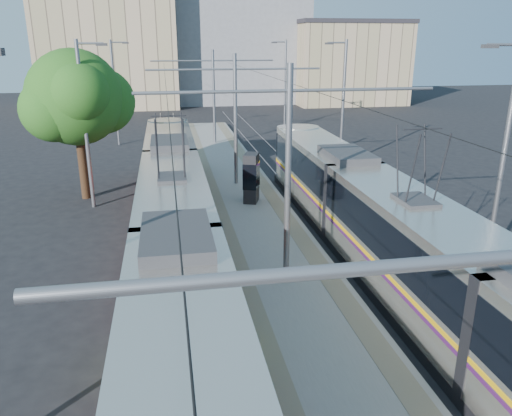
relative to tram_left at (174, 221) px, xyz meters
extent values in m
cube|color=gray|center=(3.60, 6.55, -1.56)|extent=(4.00, 50.00, 0.30)
cube|color=gray|center=(2.15, 6.55, -1.40)|extent=(0.70, 50.00, 0.01)
cube|color=gray|center=(5.05, 6.55, -1.40)|extent=(0.70, 50.00, 0.01)
cube|color=gray|center=(-0.72, 6.55, -1.69)|extent=(0.07, 70.00, 0.03)
cube|color=gray|center=(0.72, 6.55, -1.69)|extent=(0.07, 70.00, 0.03)
cube|color=gray|center=(6.48, 6.55, -1.69)|extent=(0.07, 70.00, 0.03)
cube|color=gray|center=(7.92, 6.55, -1.69)|extent=(0.07, 70.00, 0.03)
cube|color=black|center=(0.00, 0.00, -1.51)|extent=(2.30, 29.04, 0.40)
cube|color=beige|center=(0.00, 0.00, 0.14)|extent=(2.40, 27.44, 2.90)
cube|color=black|center=(0.00, 0.00, 0.64)|extent=(2.43, 27.44, 1.30)
cube|color=#E0AF0B|center=(0.00, 0.00, -0.26)|extent=(2.43, 27.44, 0.12)
cube|color=#AC1509|center=(0.00, 0.00, -0.76)|extent=(2.42, 27.44, 1.10)
cube|color=#2D2D30|center=(0.00, 0.00, 1.74)|extent=(1.68, 3.00, 0.30)
cube|color=black|center=(7.20, -3.98, -1.51)|extent=(2.30, 29.36, 0.40)
cube|color=beige|center=(7.20, -3.98, 0.14)|extent=(2.40, 27.76, 2.90)
cube|color=black|center=(7.20, -3.98, 0.64)|extent=(2.43, 27.76, 1.30)
cube|color=#DDA00B|center=(7.20, -3.98, -0.26)|extent=(2.43, 27.76, 0.12)
cube|color=#401448|center=(7.20, -3.98, -0.41)|extent=(2.43, 27.76, 0.10)
cube|color=#2D2D30|center=(7.20, -3.98, 1.74)|extent=(1.68, 3.00, 0.30)
cylinder|color=slate|center=(3.60, -2.45, 2.09)|extent=(0.20, 0.20, 7.00)
cylinder|color=slate|center=(3.60, -2.45, 4.79)|extent=(9.20, 0.10, 0.10)
cylinder|color=slate|center=(3.60, 9.55, 2.09)|extent=(0.20, 0.20, 7.00)
cylinder|color=slate|center=(3.60, 9.55, 4.79)|extent=(9.20, 0.10, 0.10)
cylinder|color=slate|center=(3.60, 21.55, 2.09)|extent=(0.20, 0.20, 7.00)
cylinder|color=slate|center=(3.60, 21.55, 4.79)|extent=(9.20, 0.10, 0.10)
cylinder|color=black|center=(0.00, 6.55, 3.84)|extent=(0.02, 70.00, 0.02)
cylinder|color=black|center=(7.20, 6.55, 3.84)|extent=(0.02, 70.00, 0.02)
cylinder|color=slate|center=(-3.90, 7.55, 2.29)|extent=(0.18, 0.18, 8.00)
cube|color=#2D2D30|center=(-2.80, 7.55, 6.04)|extent=(0.50, 0.22, 0.12)
cylinder|color=slate|center=(-3.90, 23.55, 2.29)|extent=(0.18, 0.18, 8.00)
cube|color=#2D2D30|center=(-2.80, 23.55, 6.04)|extent=(0.50, 0.22, 0.12)
cylinder|color=slate|center=(11.10, -2.45, 2.29)|extent=(0.18, 0.18, 8.00)
cube|color=#2D2D30|center=(10.00, -2.45, 6.04)|extent=(0.50, 0.22, 0.12)
cylinder|color=slate|center=(11.10, 13.55, 2.29)|extent=(0.18, 0.18, 8.00)
cube|color=#2D2D30|center=(10.00, 13.55, 6.04)|extent=(0.50, 0.22, 0.12)
cylinder|color=slate|center=(11.10, 29.55, 2.29)|extent=(0.18, 0.18, 8.00)
cube|color=#2D2D30|center=(10.00, 29.55, 6.04)|extent=(0.50, 0.22, 0.12)
cube|color=black|center=(3.88, 6.12, -0.20)|extent=(0.95, 1.20, 2.42)
cube|color=black|center=(3.88, 6.12, -0.04)|extent=(1.00, 1.26, 1.26)
cylinder|color=#382314|center=(-4.49, 9.16, -0.13)|extent=(0.43, 0.43, 3.16)
sphere|color=#1A4B15|center=(-4.49, 9.16, 3.53)|extent=(4.74, 4.74, 4.74)
sphere|color=#1A4B15|center=(-3.30, 9.95, 3.23)|extent=(3.36, 3.36, 3.36)
cube|color=tan|center=(-6.40, 49.55, 5.50)|extent=(16.00, 12.00, 14.42)
cube|color=gray|center=(9.60, 53.55, 6.47)|extent=(18.00, 14.00, 16.35)
cube|color=tan|center=(23.60, 47.55, 3.25)|extent=(14.00, 10.00, 9.92)
cube|color=#262328|center=(23.60, 47.55, 8.46)|extent=(14.28, 10.20, 0.50)
camera|label=1|loc=(-0.08, -17.25, 6.21)|focal=35.00mm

